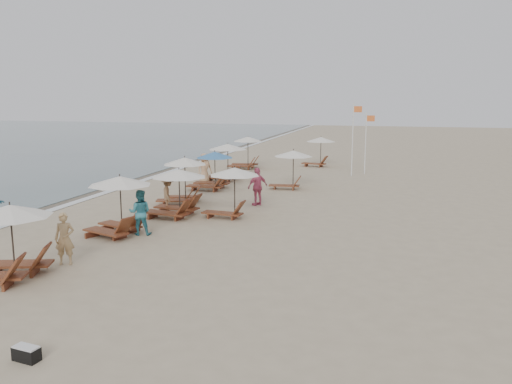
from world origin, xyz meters
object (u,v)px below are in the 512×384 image
(duffel_bag, at_px, (26,353))
(lounger_station_3, at_px, (181,180))
(beachgoer_mid_b, at_px, (168,194))
(lounger_station_1, at_px, (116,204))
(lounger_station_6, at_px, (245,153))
(lounger_station_2, at_px, (174,193))
(lounger_station_5, at_px, (225,161))
(beachgoer_near, at_px, (65,239))
(inland_station_0, at_px, (230,185))
(beachgoer_mid_a, at_px, (140,212))
(beachgoer_far_a, at_px, (258,187))
(inland_station_2, at_px, (318,148))
(inland_station_1, at_px, (290,163))
(beachgoer_far_b, at_px, (205,168))
(lounger_station_4, at_px, (210,172))
(lounger_station_0, at_px, (5,243))
(flag_pole_near, at_px, (353,136))

(duffel_bag, bearing_deg, lounger_station_3, 101.89)
(beachgoer_mid_b, bearing_deg, lounger_station_3, -21.96)
(lounger_station_1, distance_m, lounger_station_6, 19.71)
(lounger_station_2, xyz_separation_m, beachgoer_mid_b, (-0.72, 0.90, -0.25))
(lounger_station_5, distance_m, beachgoer_near, 17.67)
(lounger_station_3, relative_size, inland_station_0, 0.96)
(beachgoer_near, relative_size, beachgoer_mid_a, 0.96)
(lounger_station_6, height_order, beachgoer_far_a, lounger_station_6)
(inland_station_2, bearing_deg, lounger_station_1, -101.07)
(lounger_station_3, bearing_deg, lounger_station_6, 92.77)
(lounger_station_1, distance_m, lounger_station_5, 13.96)
(inland_station_1, bearing_deg, beachgoer_far_a, -96.62)
(inland_station_0, relative_size, beachgoer_mid_a, 1.45)
(beachgoer_far_b, bearing_deg, lounger_station_2, -122.15)
(lounger_station_3, relative_size, lounger_station_4, 0.95)
(lounger_station_3, relative_size, lounger_station_6, 0.95)
(inland_station_0, height_order, beachgoer_near, inland_station_0)
(lounger_station_0, xyz_separation_m, beachgoer_far_b, (-0.68, 18.06, -0.18))
(lounger_station_1, distance_m, beachgoer_mid_b, 4.49)
(lounger_station_6, xyz_separation_m, beachgoer_mid_a, (1.52, -19.40, -0.25))
(beachgoer_far_a, bearing_deg, lounger_station_6, -119.45)
(duffel_bag, bearing_deg, flag_pole_near, 81.67)
(beachgoer_far_b, bearing_deg, lounger_station_5, 11.70)
(lounger_station_0, distance_m, lounger_station_1, 5.43)
(beachgoer_far_a, bearing_deg, lounger_station_2, 0.36)
(beachgoer_mid_b, bearing_deg, inland_station_2, -39.87)
(lounger_station_6, relative_size, duffel_bag, 4.39)
(lounger_station_6, bearing_deg, beachgoer_far_b, -94.04)
(inland_station_2, bearing_deg, duffel_bag, -91.90)
(lounger_station_4, distance_m, beachgoer_mid_b, 6.14)
(inland_station_2, bearing_deg, beachgoer_mid_b, -103.40)
(lounger_station_6, bearing_deg, duffel_bag, -82.22)
(beachgoer_far_a, height_order, flag_pole_near, flag_pole_near)
(lounger_station_3, bearing_deg, lounger_station_4, 90.09)
(beachgoer_near, bearing_deg, beachgoer_mid_b, 69.10)
(lounger_station_5, bearing_deg, beachgoer_far_b, -123.66)
(lounger_station_4, bearing_deg, beachgoer_near, -88.72)
(lounger_station_3, relative_size, flag_pole_near, 0.51)
(beachgoer_far_b, bearing_deg, inland_station_2, 15.44)
(inland_station_0, height_order, inland_station_1, same)
(beachgoer_mid_b, height_order, beachgoer_far_a, beachgoer_far_a)
(lounger_station_0, distance_m, beachgoer_mid_a, 5.87)
(inland_station_2, xyz_separation_m, beachgoer_far_b, (-5.53, -9.61, -0.52))
(lounger_station_3, xyz_separation_m, flag_pole_near, (7.35, 11.53, 1.47))
(beachgoer_near, bearing_deg, beachgoer_mid_a, 59.87)
(inland_station_2, bearing_deg, beachgoer_far_b, -119.92)
(lounger_station_4, height_order, duffel_bag, lounger_station_4)
(beachgoer_near, bearing_deg, inland_station_2, 59.05)
(beachgoer_far_b, relative_size, duffel_bag, 3.13)
(lounger_station_2, distance_m, beachgoer_mid_a, 3.28)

